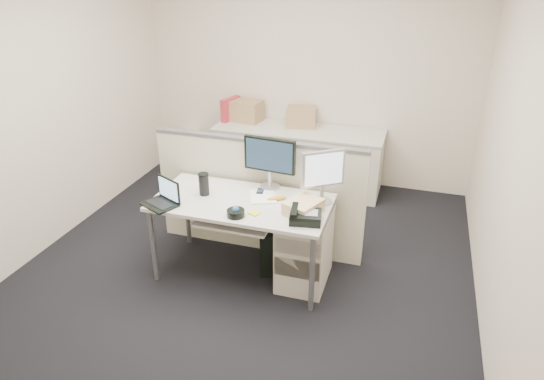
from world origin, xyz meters
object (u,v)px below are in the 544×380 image
(monitor_main, at_px, (270,163))
(desk_phone, at_px, (306,217))
(desk, at_px, (242,208))
(laptop, at_px, (158,194))

(monitor_main, height_order, desk_phone, monitor_main)
(desk, distance_m, monitor_main, 0.46)
(desk, relative_size, monitor_main, 3.20)
(monitor_main, bearing_deg, desk, -109.65)
(laptop, relative_size, desk_phone, 1.17)
(monitor_main, bearing_deg, laptop, -136.61)
(laptop, xyz_separation_m, desk_phone, (1.22, 0.10, -0.07))
(monitor_main, xyz_separation_m, laptop, (-0.77, -0.60, -0.13))
(desk_phone, bearing_deg, monitor_main, 122.30)
(desk_phone, bearing_deg, desk, 153.62)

